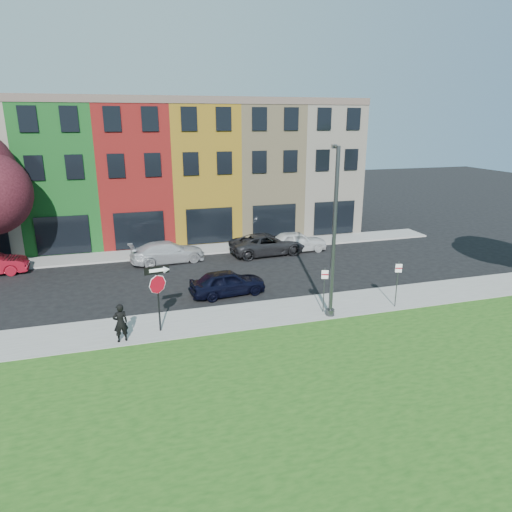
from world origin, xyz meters
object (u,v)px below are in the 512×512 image
object	(u,v)px
man	(121,323)
street_lamp	(334,233)
stop_sign	(158,285)
sedan_near	(228,282)

from	to	relation	value
man	street_lamp	xyz separation A→B (m)	(9.53, 0.14, 3.10)
man	street_lamp	distance (m)	10.02
stop_sign	sedan_near	xyz separation A→B (m)	(3.86, 3.64, -1.55)
stop_sign	street_lamp	size ratio (longest dim) A/B	0.38
stop_sign	sedan_near	bearing A→B (deg)	35.03
sedan_near	street_lamp	distance (m)	6.63
man	sedan_near	xyz separation A→B (m)	(5.48, 4.18, -0.27)
man	sedan_near	distance (m)	6.90
stop_sign	man	bearing A→B (deg)	-170.02
man	street_lamp	bearing A→B (deg)	167.36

